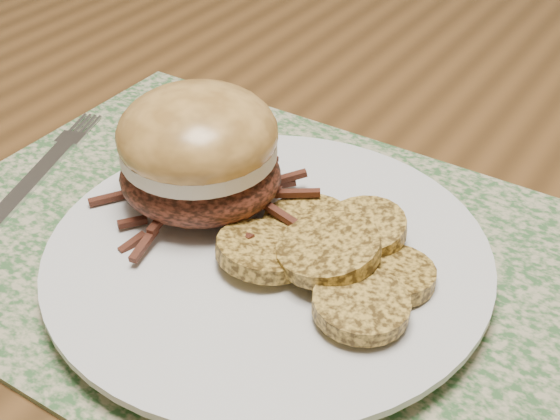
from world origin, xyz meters
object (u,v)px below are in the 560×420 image
(dining_table, at_px, (304,201))
(pork_sandwich, at_px, (199,152))
(fork, at_px, (45,167))
(dinner_plate, at_px, (268,259))

(dining_table, height_order, pork_sandwich, pork_sandwich)
(dining_table, distance_m, pork_sandwich, 0.21)
(dining_table, bearing_deg, pork_sandwich, -84.37)
(pork_sandwich, height_order, fork, pork_sandwich)
(dinner_plate, relative_size, fork, 1.62)
(dinner_plate, relative_size, pork_sandwich, 2.09)
(dining_table, distance_m, fork, 0.23)
(dining_table, height_order, dinner_plate, dinner_plate)
(dinner_plate, xyz_separation_m, pork_sandwich, (-0.07, 0.02, 0.05))
(fork, bearing_deg, dining_table, 35.39)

